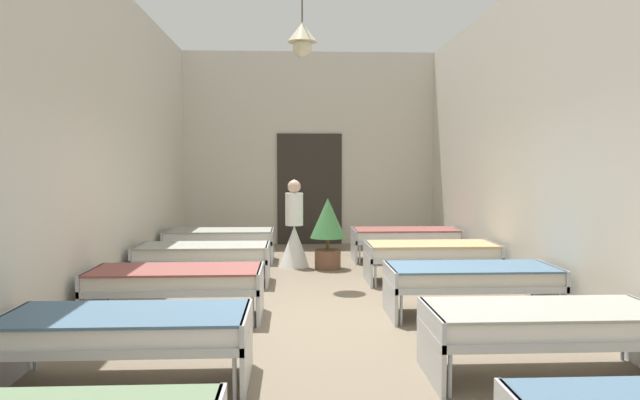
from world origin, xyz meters
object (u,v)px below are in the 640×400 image
bed_right_row_1 (545,324)px  potted_plant (328,227)px  nurse_near_aisle (294,235)px  bed_left_row_4 (220,237)px  bed_right_row_2 (471,278)px  bed_left_row_1 (127,330)px  bed_left_row_3 (203,254)px  bed_right_row_4 (405,236)px  bed_left_row_2 (176,280)px  bed_right_row_3 (431,252)px

bed_right_row_1 → potted_plant: size_ratio=1.62×
nurse_near_aisle → bed_left_row_4: bearing=-105.3°
bed_right_row_2 → nurse_near_aisle: (-2.00, 3.28, 0.09)m
bed_left_row_1 → bed_right_row_2: 3.83m
bed_right_row_2 → nurse_near_aisle: nurse_near_aisle is taller
bed_left_row_1 → bed_left_row_3: bearing=90.0°
bed_right_row_1 → bed_right_row_4: (0.00, 5.70, 0.00)m
bed_left_row_4 → bed_right_row_4: size_ratio=1.00×
bed_left_row_1 → potted_plant: potted_plant is taller
bed_left_row_2 → nurse_near_aisle: 3.53m
bed_right_row_1 → bed_left_row_2: 3.83m
bed_left_row_4 → nurse_near_aisle: 1.42m
bed_left_row_2 → bed_left_row_3: size_ratio=1.00×
bed_left_row_1 → bed_left_row_2: bearing=90.0°
potted_plant → bed_right_row_1: bearing=-73.6°
bed_right_row_4 → bed_right_row_1: bearing=-90.0°
bed_right_row_1 → bed_left_row_4: 6.60m
bed_left_row_1 → nurse_near_aisle: (1.32, 5.18, 0.09)m
nurse_near_aisle → bed_left_row_1: bearing=-8.0°
bed_right_row_2 → bed_right_row_4: same height
bed_left_row_2 → bed_right_row_3: size_ratio=1.00×
bed_left_row_1 → bed_left_row_3: 3.80m
bed_right_row_4 → bed_right_row_2: bearing=-90.0°
bed_left_row_3 → bed_right_row_4: 3.83m
bed_left_row_1 → bed_left_row_4: size_ratio=1.00×
bed_left_row_1 → bed_right_row_1: (3.32, 0.00, 0.00)m
bed_left_row_4 → bed_right_row_1: bearing=-59.7°
bed_right_row_3 → nurse_near_aisle: (-2.00, 1.38, 0.09)m
bed_right_row_1 → bed_left_row_2: same height
bed_left_row_2 → bed_right_row_3: bearing=29.8°
bed_right_row_1 → bed_left_row_3: size_ratio=1.00×
bed_left_row_1 → nurse_near_aisle: bearing=75.7°
bed_left_row_4 → potted_plant: 2.04m
bed_left_row_1 → bed_right_row_2: size_ratio=1.00×
bed_left_row_4 → nurse_near_aisle: nurse_near_aisle is taller
bed_left_row_2 → potted_plant: size_ratio=1.62×
bed_left_row_2 → bed_right_row_4: 5.05m
bed_left_row_1 → bed_right_row_1: bearing=0.0°
bed_left_row_3 → bed_right_row_3: same height
bed_left_row_1 → bed_right_row_2: bearing=29.8°
bed_right_row_1 → bed_left_row_3: bearing=131.2°
bed_left_row_2 → bed_left_row_4: bearing=90.0°
bed_left_row_2 → bed_right_row_4: size_ratio=1.00×
bed_right_row_2 → bed_right_row_1: bearing=-90.0°
bed_right_row_4 → bed_left_row_2: bearing=-131.2°
bed_right_row_2 → bed_left_row_4: size_ratio=1.00×
bed_left_row_2 → nurse_near_aisle: size_ratio=1.28×
bed_left_row_3 → bed_left_row_4: 1.90m
bed_left_row_3 → bed_right_row_3: bearing=0.0°
bed_right_row_3 → bed_left_row_3: bearing=180.0°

